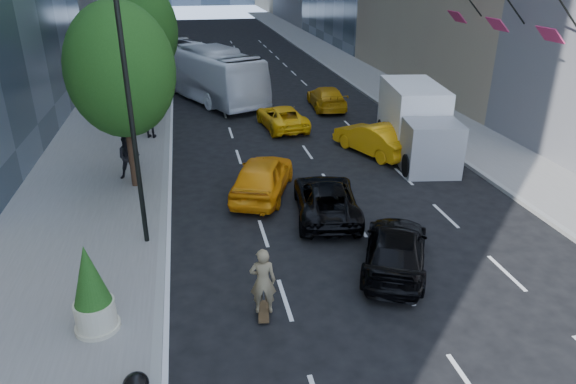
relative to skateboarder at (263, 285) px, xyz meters
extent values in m
plane|color=black|center=(3.20, 0.57, -0.96)|extent=(160.00, 160.00, 0.00)
cube|color=slate|center=(-5.80, 30.57, -0.89)|extent=(6.00, 120.00, 0.15)
cube|color=slate|center=(13.20, 30.57, -0.89)|extent=(4.00, 120.00, 0.15)
cylinder|color=black|center=(-3.30, 4.57, 4.19)|extent=(0.16, 0.16, 10.00)
cylinder|color=black|center=(-3.30, 22.57, 4.19)|extent=(0.16, 0.16, 10.00)
cylinder|color=black|center=(-4.00, 9.57, 0.76)|extent=(0.30, 0.30, 3.15)
ellipsoid|color=#1A3E11|center=(-4.00, 9.57, 4.02)|extent=(4.20, 4.20, 5.25)
cylinder|color=black|center=(-4.00, 19.57, 0.87)|extent=(0.30, 0.30, 3.38)
ellipsoid|color=#1A3E11|center=(-4.00, 19.57, 4.36)|extent=(4.50, 4.50, 5.62)
cylinder|color=black|center=(-4.00, 32.57, 0.65)|extent=(0.30, 0.30, 2.93)
ellipsoid|color=#1A3E11|center=(-4.00, 32.57, 3.67)|extent=(3.90, 3.90, 4.88)
cylinder|color=black|center=(-3.20, 40.57, 1.79)|extent=(0.14, 0.14, 5.20)
imported|color=black|center=(-3.20, 40.57, 3.39)|extent=(2.48, 0.53, 1.00)
cylinder|color=black|center=(14.35, 8.57, 5.89)|extent=(1.75, 0.08, 1.75)
cube|color=#B5295B|center=(13.70, 8.57, 5.04)|extent=(0.64, 1.30, 0.64)
cylinder|color=black|center=(14.35, 12.57, 5.89)|extent=(1.75, 0.08, 1.75)
cube|color=#B5295B|center=(13.70, 12.57, 5.04)|extent=(0.64, 1.30, 0.64)
cylinder|color=black|center=(14.35, 16.57, 5.89)|extent=(1.75, 0.08, 1.75)
cube|color=#B5295B|center=(13.70, 16.57, 5.04)|extent=(0.64, 1.30, 0.64)
imported|color=#756749|center=(0.00, 0.00, 0.00)|extent=(0.76, 0.56, 1.93)
imported|color=black|center=(3.26, 5.57, -0.29)|extent=(2.94, 5.12, 1.34)
imported|color=black|center=(4.40, 1.57, -0.30)|extent=(3.63, 4.96, 1.34)
imported|color=orange|center=(1.20, 7.89, -0.14)|extent=(3.55, 5.22, 1.65)
imported|color=#F8A40D|center=(7.40, 11.77, -0.20)|extent=(3.22, 4.94, 1.54)
imported|color=yellow|center=(3.70, 16.92, -0.31)|extent=(2.65, 4.91, 1.31)
imported|color=orange|center=(7.40, 20.70, -0.26)|extent=(2.27, 4.99, 1.42)
imported|color=white|center=(-0.29, 25.39, 0.85)|extent=(7.95, 13.14, 3.62)
cube|color=white|center=(9.54, 12.25, 0.94)|extent=(3.17, 5.05, 2.78)
cube|color=gray|center=(9.00, 8.79, 0.22)|extent=(2.65, 2.40, 2.36)
cylinder|color=black|center=(7.87, 8.55, -0.45)|extent=(0.51, 1.07, 1.03)
cylinder|color=black|center=(10.00, 8.22, -0.45)|extent=(0.51, 1.07, 1.03)
cylinder|color=black|center=(8.72, 14.04, -0.45)|extent=(0.51, 1.07, 1.03)
cylinder|color=black|center=(10.86, 13.71, -0.45)|extent=(0.51, 1.07, 1.03)
imported|color=black|center=(-4.24, 10.45, 0.15)|extent=(1.01, 0.83, 1.92)
imported|color=black|center=(-3.60, 16.08, 0.17)|extent=(1.25, 0.81, 1.98)
cylinder|color=beige|center=(-4.31, 0.11, -0.41)|extent=(1.02, 1.02, 0.82)
cone|color=#1A3E11|center=(-4.31, 0.11, 0.82)|extent=(0.92, 0.92, 1.63)
camera|label=1|loc=(-1.59, -11.30, 7.82)|focal=32.00mm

